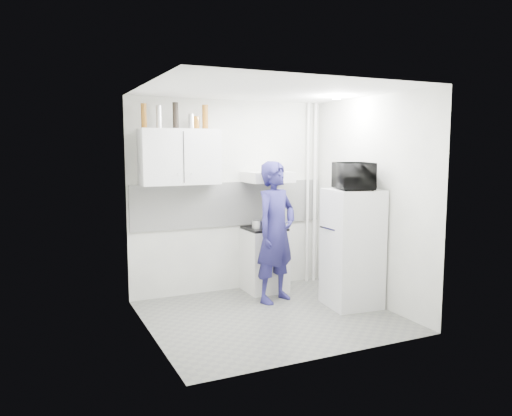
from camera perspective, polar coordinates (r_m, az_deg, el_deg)
name	(u,v)px	position (r m, az deg, el deg)	size (l,w,h in m)	color
floor	(270,316)	(5.98, 1.66, -12.27)	(2.80, 2.80, 0.00)	#5F6158
ceiling	(271,90)	(5.69, 1.76, 13.32)	(2.80, 2.80, 0.00)	white
wall_back	(230,197)	(6.82, -2.98, 1.31)	(2.80, 2.80, 0.00)	silver
wall_left	(149,213)	(5.22, -12.18, -0.57)	(2.60, 2.60, 0.00)	silver
wall_right	(370,201)	(6.43, 12.94, 0.80)	(2.60, 2.60, 0.00)	silver
person	(276,232)	(6.36, 2.28, -2.76)	(0.66, 0.43, 1.80)	navy
stove	(264,260)	(6.90, 0.95, -5.98)	(0.53, 0.53, 0.85)	silver
fridge	(352,248)	(6.30, 10.92, -4.53)	(0.60, 0.60, 1.46)	silver
stove_top	(264,228)	(6.81, 0.96, -2.35)	(0.51, 0.51, 0.03)	black
saucepan	(259,224)	(6.73, 0.34, -1.86)	(0.19, 0.19, 0.11)	silver
microwave	(354,176)	(6.19, 11.11, 3.61)	(0.40, 0.59, 0.33)	black
bottle_a	(144,116)	(6.29, -12.70, 10.24)	(0.07, 0.07, 0.30)	brown
bottle_b	(159,117)	(6.33, -11.03, 10.17)	(0.07, 0.07, 0.28)	silver
bottle_d	(176,116)	(6.38, -9.18, 10.39)	(0.07, 0.07, 0.32)	black
canister_a	(191,121)	(6.44, -7.41, 9.78)	(0.07, 0.07, 0.19)	silver
canister_b	(196,123)	(6.45, -6.86, 9.66)	(0.08, 0.08, 0.16)	brown
bottle_e	(205,117)	(6.50, -5.84, 10.30)	(0.08, 0.08, 0.31)	brown
upper_cabinet	(180,157)	(6.38, -8.71, 5.80)	(1.00, 0.35, 0.70)	silver
range_hood	(268,177)	(6.76, 1.35, 3.56)	(0.60, 0.50, 0.14)	silver
backsplash	(231,204)	(6.82, -2.93, 0.46)	(2.74, 0.03, 0.60)	white
pipe_a	(315,193)	(7.34, 6.73, 1.67)	(0.05, 0.05, 2.60)	silver
pipe_b	(308,194)	(7.27, 5.92, 1.63)	(0.04, 0.04, 2.60)	silver
ceiling_spot_fixture	(337,98)	(6.36, 9.21, 12.29)	(0.10, 0.10, 0.02)	white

